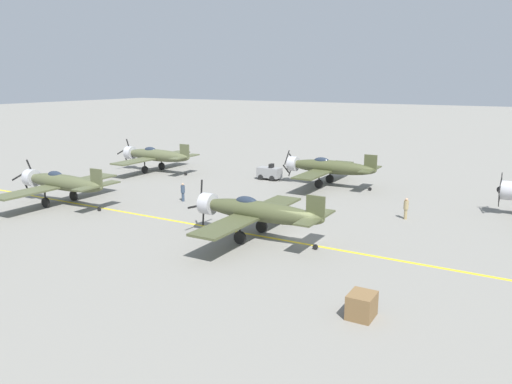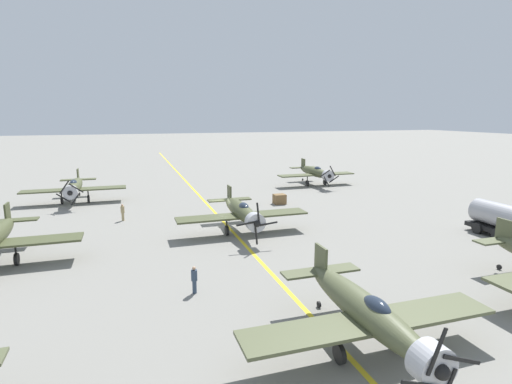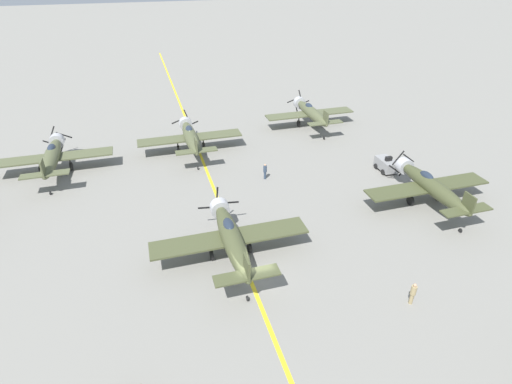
{
  "view_description": "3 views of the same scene",
  "coord_description": "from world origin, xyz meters",
  "px_view_note": "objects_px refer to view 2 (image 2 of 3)",
  "views": [
    {
      "loc": [
        -29.68,
        -13.6,
        10.97
      ],
      "look_at": [
        2.59,
        5.08,
        2.52
      ],
      "focal_mm": 35.0,
      "sensor_mm": 36.0,
      "label": 1
    },
    {
      "loc": [
        8.97,
        37.28,
        10.7
      ],
      "look_at": [
        -2.05,
        3.35,
        3.77
      ],
      "focal_mm": 28.0,
      "sensor_mm": 36.0,
      "label": 2
    },
    {
      "loc": [
        -5.62,
        -20.11,
        20.15
      ],
      "look_at": [
        2.18,
        6.49,
        3.56
      ],
      "focal_mm": 28.0,
      "sensor_mm": 36.0,
      "label": 3
    }
  ],
  "objects_px": {
    "airplane_near_right": "(75,187)",
    "ground_crew_inspecting": "(194,279)",
    "supply_crate_by_tanker": "(279,199)",
    "airplane_mid_center": "(242,211)",
    "airplane_far_center": "(367,312)",
    "airplane_near_left": "(315,172)",
    "ground_crew_walking": "(123,212)"
  },
  "relations": [
    {
      "from": "airplane_mid_center",
      "to": "airplane_far_center",
      "type": "bearing_deg",
      "value": 88.93
    },
    {
      "from": "airplane_near_right",
      "to": "airplane_far_center",
      "type": "distance_m",
      "value": 41.82
    },
    {
      "from": "airplane_near_right",
      "to": "airplane_far_center",
      "type": "height_order",
      "value": "airplane_far_center"
    },
    {
      "from": "airplane_near_left",
      "to": "supply_crate_by_tanker",
      "type": "relative_size",
      "value": 8.46
    },
    {
      "from": "airplane_far_center",
      "to": "ground_crew_inspecting",
      "type": "bearing_deg",
      "value": -57.79
    },
    {
      "from": "airplane_near_left",
      "to": "airplane_mid_center",
      "type": "distance_m",
      "value": 27.34
    },
    {
      "from": "airplane_near_right",
      "to": "airplane_far_center",
      "type": "bearing_deg",
      "value": 103.99
    },
    {
      "from": "airplane_near_left",
      "to": "airplane_mid_center",
      "type": "xyz_separation_m",
      "value": [
        17.74,
        20.81,
        0.0
      ]
    },
    {
      "from": "supply_crate_by_tanker",
      "to": "airplane_mid_center",
      "type": "bearing_deg",
      "value": 53.01
    },
    {
      "from": "airplane_near_right",
      "to": "ground_crew_walking",
      "type": "distance_m",
      "value": 12.22
    },
    {
      "from": "airplane_far_center",
      "to": "ground_crew_walking",
      "type": "xyz_separation_m",
      "value": [
        10.56,
        -27.77,
        -1.06
      ]
    },
    {
      "from": "ground_crew_walking",
      "to": "ground_crew_inspecting",
      "type": "distance_m",
      "value": 19.64
    },
    {
      "from": "airplane_far_center",
      "to": "supply_crate_by_tanker",
      "type": "bearing_deg",
      "value": -108.51
    },
    {
      "from": "supply_crate_by_tanker",
      "to": "ground_crew_inspecting",
      "type": "bearing_deg",
      "value": 57.09
    },
    {
      "from": "airplane_near_right",
      "to": "airplane_mid_center",
      "type": "bearing_deg",
      "value": 121.87
    },
    {
      "from": "airplane_near_left",
      "to": "airplane_far_center",
      "type": "height_order",
      "value": "airplane_far_center"
    },
    {
      "from": "ground_crew_walking",
      "to": "ground_crew_inspecting",
      "type": "bearing_deg",
      "value": 102.32
    },
    {
      "from": "ground_crew_walking",
      "to": "airplane_mid_center",
      "type": "bearing_deg",
      "value": 142.94
    },
    {
      "from": "airplane_near_right",
      "to": "supply_crate_by_tanker",
      "type": "height_order",
      "value": "airplane_near_right"
    },
    {
      "from": "airplane_near_left",
      "to": "airplane_near_right",
      "type": "height_order",
      "value": "same"
    },
    {
      "from": "ground_crew_inspecting",
      "to": "ground_crew_walking",
      "type": "bearing_deg",
      "value": -77.68
    },
    {
      "from": "airplane_near_left",
      "to": "supply_crate_by_tanker",
      "type": "xyz_separation_m",
      "value": [
        10.01,
        10.55,
        -1.42
      ]
    },
    {
      "from": "airplane_near_right",
      "to": "ground_crew_walking",
      "type": "bearing_deg",
      "value": 108.6
    },
    {
      "from": "airplane_near_left",
      "to": "airplane_mid_center",
      "type": "bearing_deg",
      "value": 46.14
    },
    {
      "from": "airplane_near_right",
      "to": "airplane_mid_center",
      "type": "distance_m",
      "value": 24.61
    },
    {
      "from": "airplane_near_right",
      "to": "ground_crew_inspecting",
      "type": "relative_size",
      "value": 7.01
    },
    {
      "from": "airplane_near_right",
      "to": "airplane_mid_center",
      "type": "xyz_separation_m",
      "value": [
        -16.01,
        18.69,
        -0.0
      ]
    },
    {
      "from": "ground_crew_inspecting",
      "to": "airplane_mid_center",
      "type": "bearing_deg",
      "value": -118.85
    },
    {
      "from": "airplane_far_center",
      "to": "ground_crew_inspecting",
      "type": "xyz_separation_m",
      "value": [
        6.36,
        -8.58,
        -1.08
      ]
    },
    {
      "from": "airplane_mid_center",
      "to": "ground_crew_walking",
      "type": "distance_m",
      "value": 13.11
    },
    {
      "from": "ground_crew_walking",
      "to": "ground_crew_inspecting",
      "type": "xyz_separation_m",
      "value": [
        -4.19,
        19.19,
        -0.02
      ]
    },
    {
      "from": "ground_crew_walking",
      "to": "supply_crate_by_tanker",
      "type": "height_order",
      "value": "ground_crew_walking"
    }
  ]
}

